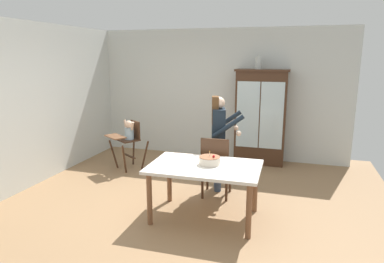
% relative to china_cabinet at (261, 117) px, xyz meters
% --- Properties ---
extents(ground_plane, '(6.24, 6.24, 0.00)m').
position_rel_china_cabinet_xyz_m(ground_plane, '(-0.90, -2.37, -0.95)').
color(ground_plane, '#93704C').
extents(wall_back, '(5.32, 0.06, 2.70)m').
position_rel_china_cabinet_xyz_m(wall_back, '(-0.90, 0.26, 0.40)').
color(wall_back, silver).
rests_on(wall_back, ground_plane).
extents(wall_left, '(0.06, 5.32, 2.70)m').
position_rel_china_cabinet_xyz_m(wall_left, '(-3.53, -2.37, 0.40)').
color(wall_left, silver).
rests_on(wall_left, ground_plane).
extents(china_cabinet, '(1.03, 0.48, 1.89)m').
position_rel_china_cabinet_xyz_m(china_cabinet, '(0.00, 0.00, 0.00)').
color(china_cabinet, '#422819').
rests_on(china_cabinet, ground_plane).
extents(ceramic_vase, '(0.13, 0.13, 0.27)m').
position_rel_china_cabinet_xyz_m(ceramic_vase, '(-0.08, 0.00, 1.06)').
color(ceramic_vase, '#B2B7B2').
rests_on(ceramic_vase, china_cabinet).
extents(high_chair_with_toddler, '(0.80, 0.85, 0.95)m').
position_rel_china_cabinet_xyz_m(high_chair_with_toddler, '(-2.36, -1.11, -0.30)').
color(high_chair_with_toddler, '#422819').
rests_on(high_chair_with_toddler, ground_plane).
extents(adult_person, '(0.60, 0.59, 1.53)m').
position_rel_china_cabinet_xyz_m(adult_person, '(-0.49, -1.63, 0.02)').
color(adult_person, '#33425B').
rests_on(adult_person, ground_plane).
extents(dining_table, '(1.46, 0.96, 0.74)m').
position_rel_china_cabinet_xyz_m(dining_table, '(-0.44, -2.67, -0.31)').
color(dining_table, silver).
rests_on(dining_table, ground_plane).
extents(birthday_cake, '(0.28, 0.28, 0.19)m').
position_rel_china_cabinet_xyz_m(birthday_cake, '(-0.39, -2.61, -0.16)').
color(birthday_cake, beige).
rests_on(birthday_cake, dining_table).
extents(dining_chair_far_side, '(0.46, 0.46, 0.96)m').
position_rel_china_cabinet_xyz_m(dining_chair_far_side, '(-0.45, -1.98, -0.40)').
color(dining_chair_far_side, '#422819').
rests_on(dining_chair_far_side, ground_plane).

